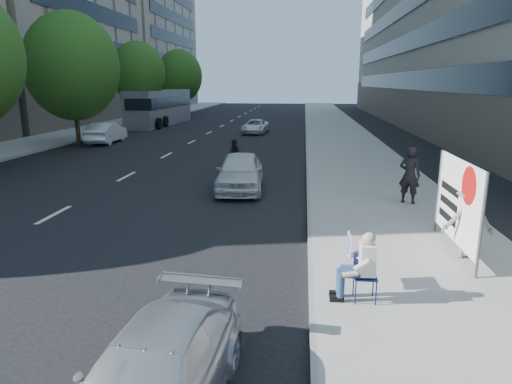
# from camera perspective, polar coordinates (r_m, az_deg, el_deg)

# --- Properties ---
(ground) EXTENTS (160.00, 160.00, 0.00)m
(ground) POSITION_cam_1_polar(r_m,az_deg,el_deg) (11.78, -0.38, -6.52)
(ground) COLOR black
(ground) RESTS_ON ground
(near_sidewalk) EXTENTS (5.00, 120.00, 0.15)m
(near_sidewalk) POSITION_cam_1_polar(r_m,az_deg,el_deg) (31.37, 11.02, 6.04)
(near_sidewalk) COLOR gray
(near_sidewalk) RESTS_ON ground
(far_sidewalk) EXTENTS (4.50, 120.00, 0.15)m
(far_sidewalk) POSITION_cam_1_polar(r_m,az_deg,el_deg) (36.04, -24.17, 6.06)
(far_sidewalk) COLOR gray
(far_sidewalk) RESTS_ON ground
(far_bldg_north) EXTENTS (22.00, 28.00, 28.00)m
(far_bldg_north) POSITION_cam_1_polar(r_m,az_deg,el_deg) (80.01, -18.24, 20.07)
(far_bldg_north) COLOR tan
(far_bldg_north) RESTS_ON ground
(near_building) EXTENTS (14.00, 70.00, 20.00)m
(near_building) POSITION_cam_1_polar(r_m,az_deg,el_deg) (46.18, 27.55, 19.52)
(near_building) COLOR #9D9687
(near_building) RESTS_ON ground
(tree_far_c) EXTENTS (6.00, 6.00, 8.47)m
(tree_far_c) POSITION_cam_1_polar(r_m,az_deg,el_deg) (32.62, -22.01, 14.33)
(tree_far_c) COLOR #382616
(tree_far_c) RESTS_ON ground
(tree_far_d) EXTENTS (4.80, 4.80, 7.65)m
(tree_far_d) POSITION_cam_1_polar(r_m,az_deg,el_deg) (43.63, -14.53, 14.25)
(tree_far_d) COLOR #382616
(tree_far_d) RESTS_ON ground
(tree_far_e) EXTENTS (5.40, 5.40, 7.89)m
(tree_far_e) POSITION_cam_1_polar(r_m,az_deg,el_deg) (56.99, -9.55, 14.12)
(tree_far_e) COLOR #382616
(tree_far_e) RESTS_ON ground
(seated_protester) EXTENTS (0.83, 1.11, 1.31)m
(seated_protester) POSITION_cam_1_polar(r_m,az_deg,el_deg) (8.55, 12.82, -8.57)
(seated_protester) COLOR #131954
(seated_protester) RESTS_ON near_sidewalk
(jogger) EXTENTS (1.16, 0.75, 1.69)m
(jogger) POSITION_cam_1_polar(r_m,az_deg,el_deg) (11.33, 25.02, -3.35)
(jogger) COLOR slate
(jogger) RESTS_ON near_sidewalk
(pedestrian_woman) EXTENTS (0.82, 0.71, 1.88)m
(pedestrian_woman) POSITION_cam_1_polar(r_m,az_deg,el_deg) (15.73, 18.65, 2.01)
(pedestrian_woman) COLOR black
(pedestrian_woman) RESTS_ON near_sidewalk
(protest_banner) EXTENTS (0.08, 3.06, 2.20)m
(protest_banner) POSITION_cam_1_polar(r_m,az_deg,el_deg) (11.46, 23.84, -0.95)
(protest_banner) COLOR #4C4C4C
(protest_banner) RESTS_ON near_sidewalk
(parked_sedan) EXTENTS (1.94, 4.02, 1.13)m
(parked_sedan) POSITION_cam_1_polar(r_m,az_deg,el_deg) (6.06, -12.62, -21.84)
(parked_sedan) COLOR #A9ABB0
(parked_sedan) RESTS_ON ground
(white_sedan_near) EXTENTS (1.99, 4.33, 1.44)m
(white_sedan_near) POSITION_cam_1_polar(r_m,az_deg,el_deg) (17.44, -2.02, 2.56)
(white_sedan_near) COLOR silver
(white_sedan_near) RESTS_ON ground
(white_sedan_mid) EXTENTS (1.66, 4.30, 1.40)m
(white_sedan_mid) POSITION_cam_1_polar(r_m,az_deg,el_deg) (32.90, -18.21, 7.05)
(white_sedan_mid) COLOR white
(white_sedan_mid) RESTS_ON ground
(white_sedan_far) EXTENTS (2.10, 4.09, 1.10)m
(white_sedan_far) POSITION_cam_1_polar(r_m,az_deg,el_deg) (37.33, -0.06, 8.19)
(white_sedan_far) COLOR white
(white_sedan_far) RESTS_ON ground
(motorcycle) EXTENTS (0.74, 2.05, 1.42)m
(motorcycle) POSITION_cam_1_polar(r_m,az_deg,el_deg) (21.94, -2.61, 4.61)
(motorcycle) COLOR black
(motorcycle) RESTS_ON ground
(bus) EXTENTS (3.12, 12.16, 3.30)m
(bus) POSITION_cam_1_polar(r_m,az_deg,el_deg) (46.20, -11.89, 10.28)
(bus) COLOR slate
(bus) RESTS_ON ground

